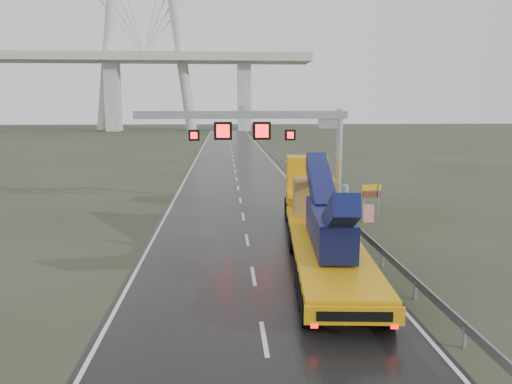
{
  "coord_description": "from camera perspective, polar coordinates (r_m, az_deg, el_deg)",
  "views": [
    {
      "loc": [
        -1.2,
        -16.9,
        7.35
      ],
      "look_at": [
        0.33,
        7.3,
        3.2
      ],
      "focal_mm": 35.0,
      "sensor_mm": 36.0,
      "label": 1
    }
  ],
  "objects": [
    {
      "name": "guardrail",
      "position": [
        47.93,
        5.19,
        1.7
      ],
      "size": [
        0.2,
        140.0,
        1.4
      ],
      "primitive_type": null,
      "color": "slate",
      "rests_on": "ground"
    },
    {
      "name": "sign_gantry",
      "position": [
        35.09,
        1.81,
        6.87
      ],
      "size": [
        14.9,
        1.2,
        7.42
      ],
      "color": "#A3A49F",
      "rests_on": "ground"
    },
    {
      "name": "striped_barrier",
      "position": [
        32.95,
        12.7,
        -2.42
      ],
      "size": [
        0.67,
        0.36,
        1.12
      ],
      "primitive_type": "cube",
      "rotation": [
        0.0,
        0.0,
        0.01
      ],
      "color": "red",
      "rests_on": "ground"
    },
    {
      "name": "heavy_haul_truck",
      "position": [
        27.47,
        6.95,
        -1.85
      ],
      "size": [
        4.69,
        20.8,
        4.85
      ],
      "rotation": [
        0.0,
        0.0,
        -0.08
      ],
      "color": "#CC9E0B",
      "rests_on": "ground"
    },
    {
      "name": "exit_sign_pair",
      "position": [
        34.11,
        13.05,
        -0.24
      ],
      "size": [
        1.33,
        0.25,
        2.3
      ],
      "rotation": [
        0.0,
        0.0,
        0.14
      ],
      "color": "gray",
      "rests_on": "ground"
    },
    {
      "name": "ground",
      "position": [
        18.47,
        0.43,
        -13.74
      ],
      "size": [
        400.0,
        400.0,
        0.0
      ],
      "primitive_type": "plane",
      "color": "#303425",
      "rests_on": "ground"
    },
    {
      "name": "road",
      "position": [
        57.38,
        -2.38,
        2.35
      ],
      "size": [
        11.0,
        200.0,
        0.02
      ],
      "primitive_type": "cube",
      "color": "black",
      "rests_on": "ground"
    }
  ]
}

